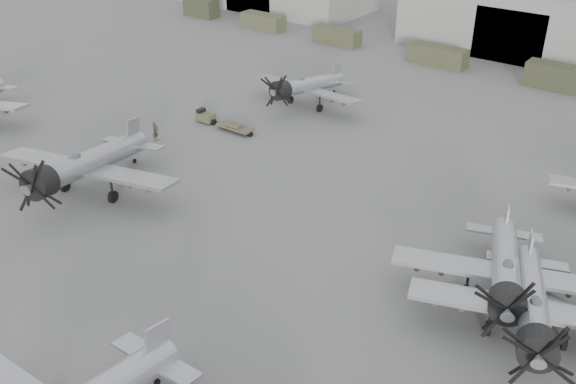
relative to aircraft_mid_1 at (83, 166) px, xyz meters
name	(u,v)px	position (x,y,z in m)	size (l,w,h in m)	color
ground	(134,319)	(12.88, -7.04, -2.54)	(220.00, 220.00, 0.00)	#575755
hangar_center	(531,13)	(12.88, 54.92, 1.83)	(29.00, 14.80, 8.70)	gray
support_truck_0	(201,7)	(-29.53, 42.96, -1.23)	(5.07, 2.20, 2.61)	#343925
support_truck_1	(263,21)	(-18.27, 42.96, -1.54)	(6.13, 2.20, 1.99)	#474A30
support_truck_2	(337,36)	(-6.48, 42.96, -1.55)	(5.88, 2.20, 1.98)	#45452D
support_truck_3	(438,56)	(6.98, 42.96, -1.50)	(6.60, 2.20, 2.08)	#43432C
support_truck_4	(559,77)	(20.29, 42.96, -1.28)	(6.55, 2.20, 2.52)	#363824
aircraft_mid_1	(83,166)	(0.00, 0.00, 0.00)	(14.01, 12.61, 5.58)	gray
aircraft_mid_2	(506,271)	(28.22, 6.07, -0.30)	(12.23, 11.03, 4.93)	#9EA1A7
aircraft_far_0	(304,86)	(2.47, 23.38, -0.41)	(11.68, 10.51, 4.68)	#969A9E
aircraft_extra_133	(532,308)	(30.40, 3.87, -0.30)	(12.23, 11.03, 4.93)	#9EA1A7
tug_trailer	(217,121)	(-1.27, 15.17, -2.08)	(6.05, 1.31, 1.22)	#4B4931
ground_crew	(155,131)	(-3.27, 9.71, -1.68)	(0.62, 0.41, 1.71)	#3E412B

